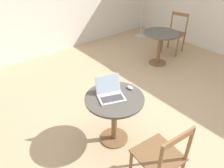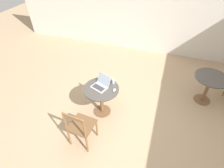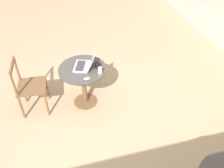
% 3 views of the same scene
% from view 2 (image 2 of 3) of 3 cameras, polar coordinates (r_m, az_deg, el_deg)
% --- Properties ---
extents(ground_plane, '(16.00, 16.00, 0.00)m').
position_cam_2_polar(ground_plane, '(3.89, 3.33, -11.72)').
color(ground_plane, tan).
extents(wall_back, '(9.40, 0.06, 2.70)m').
position_cam_2_polar(wall_back, '(5.85, 13.34, 22.31)').
color(wall_back, silver).
rests_on(wall_back, ground_plane).
extents(cafe_table_near, '(0.73, 0.73, 0.71)m').
position_cam_2_polar(cafe_table_near, '(3.65, -3.47, -3.28)').
color(cafe_table_near, brown).
rests_on(cafe_table_near, ground_plane).
extents(cafe_table_mid, '(0.73, 0.73, 0.71)m').
position_cam_2_polar(cafe_table_mid, '(4.49, 29.28, 0.35)').
color(cafe_table_mid, brown).
rests_on(cafe_table_mid, ground_plane).
extents(chair_near_front, '(0.47, 0.47, 0.91)m').
position_cam_2_polar(chair_near_front, '(3.25, -10.18, -13.61)').
color(chair_near_front, brown).
rests_on(chair_near_front, ground_plane).
extents(laptop, '(0.40, 0.40, 0.22)m').
position_cam_2_polar(laptop, '(3.55, -3.70, -0.25)').
color(laptop, '#B7B7BC').
rests_on(laptop, cafe_table_near).
extents(mouse, '(0.06, 0.10, 0.03)m').
position_cam_2_polar(mouse, '(3.47, 0.77, -1.97)').
color(mouse, '#B7B7BC').
rests_on(mouse, cafe_table_near).
extents(mug, '(0.12, 0.08, 0.08)m').
position_cam_2_polar(mug, '(3.67, -1.77, 1.21)').
color(mug, black).
rests_on(mug, cafe_table_near).
extents(drinking_glass, '(0.06, 0.06, 0.10)m').
position_cam_2_polar(drinking_glass, '(3.63, 0.38, 0.89)').
color(drinking_glass, silver).
rests_on(drinking_glass, cafe_table_near).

